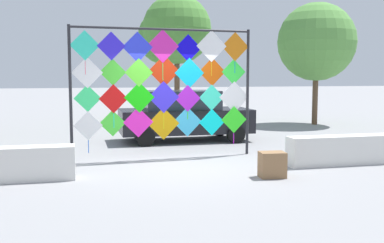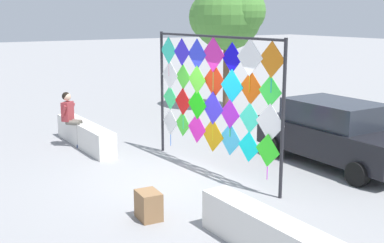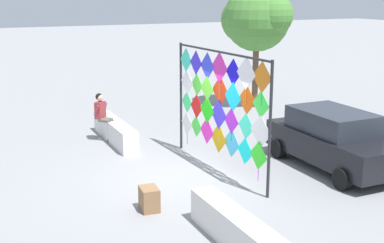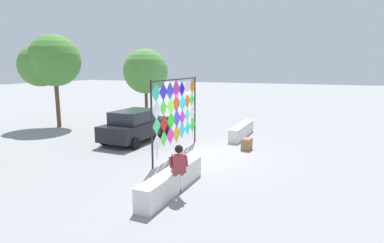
# 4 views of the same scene
# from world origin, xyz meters

# --- Properties ---
(ground) EXTENTS (120.00, 120.00, 0.00)m
(ground) POSITION_xyz_m (0.00, 0.00, 0.00)
(ground) COLOR gray
(plaza_ledge_left) EXTENTS (3.22, 0.48, 0.65)m
(plaza_ledge_left) POSITION_xyz_m (-3.88, -0.48, 0.33)
(plaza_ledge_left) COLOR silver
(plaza_ledge_left) RESTS_ON ground
(plaza_ledge_right) EXTENTS (3.22, 0.48, 0.65)m
(plaza_ledge_right) POSITION_xyz_m (3.88, -0.48, 0.33)
(plaza_ledge_right) COLOR silver
(plaza_ledge_right) RESTS_ON ground
(kite_display_rack) EXTENTS (4.38, 0.31, 3.12)m
(kite_display_rack) POSITION_xyz_m (-0.17, 1.22, 1.86)
(kite_display_rack) COLOR #232328
(kite_display_rack) RESTS_ON ground
(seated_vendor) EXTENTS (0.72, 0.70, 1.50)m
(seated_vendor) POSITION_xyz_m (-4.08, -0.77, 0.88)
(seated_vendor) COLOR #666056
(seated_vendor) RESTS_ON ground
(parked_car) EXTENTS (3.94, 1.90, 1.53)m
(parked_car) POSITION_xyz_m (0.92, 4.03, 0.77)
(parked_car) COLOR black
(parked_car) RESTS_ON ground
(cardboard_box_large) EXTENTS (0.53, 0.41, 0.51)m
(cardboard_box_large) POSITION_xyz_m (1.49, -1.33, 0.25)
(cardboard_box_large) COLOR olive
(cardboard_box_large) RESTS_ON ground
(tree_far_right) EXTENTS (2.74, 2.61, 4.84)m
(tree_far_right) POSITION_xyz_m (-6.37, 6.04, 3.51)
(tree_far_right) COLOR brown
(tree_far_right) RESTS_ON ground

